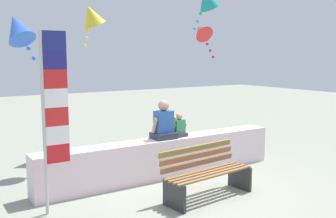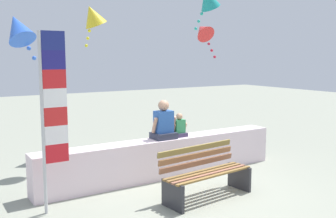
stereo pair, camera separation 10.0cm
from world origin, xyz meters
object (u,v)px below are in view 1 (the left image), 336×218
object	(u,v)px
park_bench	(206,173)
kite_yellow	(91,16)
person_adult	(164,124)
kite_red	(201,31)
flag_banner	(52,108)
kite_blue	(18,28)
person_child	(179,127)

from	to	relation	value
park_bench	kite_yellow	distance (m)	5.06
kite_yellow	park_bench	bearing A→B (deg)	-84.35
person_adult	kite_yellow	bearing A→B (deg)	98.88
kite_red	kite_yellow	size ratio (longest dim) A/B	0.99
park_bench	flag_banner	bearing A→B (deg)	162.84
flag_banner	kite_blue	xyz separation A→B (m)	(-0.11, 1.48, 1.29)
kite_blue	kite_red	bearing A→B (deg)	14.06
person_adult	person_child	xyz separation A→B (m)	(0.38, 0.00, -0.12)
park_bench	kite_red	xyz separation A→B (m)	(2.59, 3.51, 2.72)
person_adult	kite_blue	distance (m)	3.26
person_adult	flag_banner	xyz separation A→B (m)	(-2.44, -0.65, 0.56)
kite_blue	park_bench	bearing A→B (deg)	-41.30
park_bench	kite_red	distance (m)	5.14
kite_blue	kite_yellow	size ratio (longest dim) A/B	0.85
person_adult	person_child	world-z (taller)	person_adult
park_bench	kite_blue	distance (m)	4.22
person_child	park_bench	bearing A→B (deg)	-105.74
person_child	kite_blue	world-z (taller)	kite_blue
park_bench	person_child	size ratio (longest dim) A/B	3.55
park_bench	kite_yellow	world-z (taller)	kite_yellow
person_adult	kite_red	world-z (taller)	kite_red
kite_blue	flag_banner	bearing A→B (deg)	-85.58
person_child	kite_red	size ratio (longest dim) A/B	0.46
kite_blue	kite_yellow	world-z (taller)	kite_yellow
kite_blue	kite_yellow	distance (m)	2.85
kite_red	flag_banner	bearing A→B (deg)	-151.12
kite_red	kite_yellow	world-z (taller)	kite_yellow
person_child	flag_banner	xyz separation A→B (m)	(-2.82, -0.65, 0.68)
person_child	kite_yellow	world-z (taller)	kite_yellow
kite_red	kite_yellow	distance (m)	3.05
park_bench	person_adult	size ratio (longest dim) A/B	2.22
flag_banner	kite_red	distance (m)	5.91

